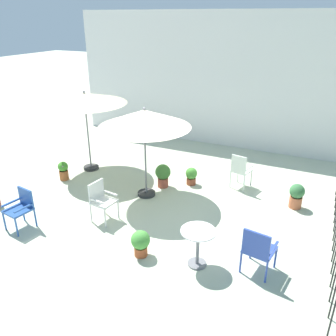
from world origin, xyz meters
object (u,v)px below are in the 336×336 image
at_px(patio_chair_2, 258,248).
at_px(patio_chair_3, 21,206).
at_px(cafe_table_0, 198,241).
at_px(patio_chair_0, 101,198).
at_px(potted_plant_0, 163,174).
at_px(patio_umbrella_0, 84,99).
at_px(potted_plant_5, 141,242).
at_px(patio_umbrella_1, 144,119).
at_px(patio_chair_1, 240,169).
at_px(potted_plant_3, 191,175).
at_px(potted_plant_4, 63,170).
at_px(potted_plant_1, 296,195).

bearing_deg(patio_chair_2, patio_chair_3, -172.32).
xyz_separation_m(cafe_table_0, patio_chair_0, (-2.44, 0.54, 0.02)).
bearing_deg(patio_chair_3, potted_plant_0, 57.90).
distance_m(patio_umbrella_0, patio_chair_2, 6.08).
bearing_deg(potted_plant_5, cafe_table_0, 10.74).
bearing_deg(patio_umbrella_1, potted_plant_0, 73.95).
relative_size(patio_umbrella_0, potted_plant_5, 4.42).
distance_m(patio_chair_1, potted_plant_5, 3.66).
relative_size(patio_chair_3, potted_plant_3, 1.79).
relative_size(patio_umbrella_0, patio_umbrella_1, 1.03).
relative_size(patio_chair_2, potted_plant_4, 1.74).
bearing_deg(patio_chair_1, patio_umbrella_0, -171.26).
xyz_separation_m(patio_chair_0, potted_plant_5, (1.39, -0.73, -0.23)).
bearing_deg(patio_umbrella_1, cafe_table_0, -42.80).
height_order(potted_plant_0, potted_plant_1, potted_plant_0).
bearing_deg(potted_plant_0, patio_chair_2, -38.30).
bearing_deg(patio_umbrella_0, potted_plant_0, -3.01).
bearing_deg(potted_plant_3, potted_plant_1, -1.99).
height_order(patio_chair_1, patio_chair_3, patio_chair_1).
xyz_separation_m(patio_umbrella_1, potted_plant_0, (0.17, 0.60, -1.61)).
relative_size(potted_plant_0, potted_plant_4, 1.19).
relative_size(potted_plant_1, potted_plant_5, 1.14).
relative_size(potted_plant_0, potted_plant_5, 1.20).
xyz_separation_m(patio_chair_1, potted_plant_1, (1.45, -0.43, -0.22)).
distance_m(patio_umbrella_1, patio_chair_0, 2.04).
distance_m(patio_chair_3, potted_plant_3, 4.22).
bearing_deg(cafe_table_0, potted_plant_4, 158.87).
xyz_separation_m(patio_umbrella_1, patio_chair_2, (3.10, -1.71, -1.44)).
height_order(cafe_table_0, patio_chair_1, patio_chair_1).
bearing_deg(patio_chair_2, cafe_table_0, -167.04).
relative_size(potted_plant_3, potted_plant_4, 0.90).
relative_size(patio_umbrella_1, patio_chair_3, 2.65).
height_order(patio_chair_0, potted_plant_3, patio_chair_0).
bearing_deg(patio_chair_0, potted_plant_1, 31.95).
bearing_deg(cafe_table_0, patio_umbrella_0, 148.40).
bearing_deg(potted_plant_1, cafe_table_0, -115.01).
bearing_deg(patio_chair_3, patio_umbrella_0, 100.30).
bearing_deg(patio_umbrella_0, potted_plant_5, -41.08).
distance_m(patio_chair_2, potted_plant_1, 2.70).
xyz_separation_m(patio_umbrella_1, cafe_table_0, (2.10, -1.94, -1.46)).
bearing_deg(potted_plant_5, patio_chair_0, 152.07).
height_order(cafe_table_0, patio_chair_2, patio_chair_2).
height_order(patio_chair_0, patio_chair_2, patio_chair_2).
distance_m(cafe_table_0, potted_plant_4, 4.90).
height_order(patio_umbrella_0, patio_chair_2, patio_umbrella_0).
relative_size(patio_umbrella_0, potted_plant_1, 3.86).
xyz_separation_m(patio_chair_1, potted_plant_4, (-4.47, -1.56, -0.26)).
height_order(patio_umbrella_0, potted_plant_4, patio_umbrella_0).
bearing_deg(potted_plant_1, potted_plant_0, -173.85).
distance_m(patio_umbrella_1, patio_chair_3, 3.25).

